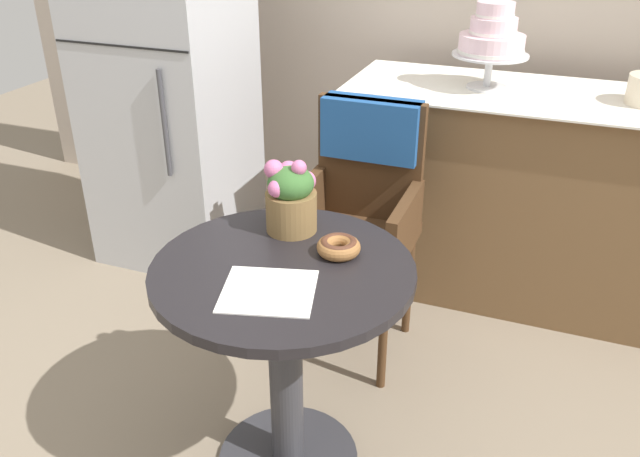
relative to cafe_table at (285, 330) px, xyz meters
The scene contains 8 objects.
cafe_table is the anchor object (origin of this frame).
wicker_chair 0.73m from the cafe_table, 90.41° to the left, with size 0.42×0.45×0.95m.
paper_napkin 0.25m from the cafe_table, 82.04° to the right, with size 0.23×0.22×0.00m, color white.
donut_front 0.29m from the cafe_table, 44.22° to the left, with size 0.12×0.12×0.05m.
flower_vase 0.38m from the cafe_table, 106.70° to the left, with size 0.15×0.15×0.23m.
display_counter 1.41m from the cafe_table, 67.07° to the left, with size 1.56×0.62×0.90m.
tiered_cake_stand 1.46m from the cafe_table, 75.86° to the left, with size 0.30×0.30×0.33m.
refrigerator 1.56m from the cafe_table, 133.67° to the left, with size 0.64×0.63×1.70m.
Camera 1 is at (0.64, -1.38, 1.63)m, focal length 36.84 mm.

